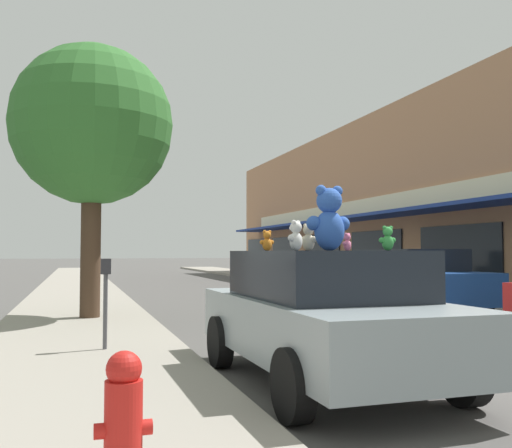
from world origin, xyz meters
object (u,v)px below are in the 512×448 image
(plush_art_car, at_px, (324,313))
(teddy_bear_cream, at_px, (308,238))
(teddy_bear_giant, at_px, (329,219))
(parked_car_far_right, at_px, (326,272))
(teddy_bear_green, at_px, (388,239))
(parked_car_far_center, at_px, (409,279))
(fire_hydrant, at_px, (123,420))
(teddy_bear_white, at_px, (296,236))
(parking_meter, at_px, (106,291))
(teddy_bear_orange, at_px, (267,241))
(teddy_bear_pink, at_px, (347,242))
(street_tree, at_px, (92,126))

(plush_art_car, xyz_separation_m, teddy_bear_cream, (0.09, 0.67, 0.88))
(teddy_bear_giant, height_order, parked_car_far_right, teddy_bear_giant)
(teddy_bear_cream, bearing_deg, teddy_bear_giant, 160.94)
(teddy_bear_cream, bearing_deg, teddy_bear_green, 162.55)
(teddy_bear_giant, xyz_separation_m, teddy_bear_cream, (-0.06, 0.50, -0.21))
(plush_art_car, distance_m, teddy_bear_cream, 1.11)
(parked_car_far_center, bearing_deg, fire_hydrant, -130.60)
(teddy_bear_white, distance_m, teddy_bear_green, 0.97)
(teddy_bear_giant, height_order, fire_hydrant, teddy_bear_giant)
(teddy_bear_white, relative_size, parked_car_far_right, 0.07)
(plush_art_car, distance_m, parked_car_far_right, 12.17)
(parking_meter, bearing_deg, fire_hydrant, -91.51)
(plush_art_car, bearing_deg, teddy_bear_white, -146.68)
(parking_meter, bearing_deg, teddy_bear_giant, -41.27)
(fire_hydrant, bearing_deg, teddy_bear_giant, 46.86)
(plush_art_car, distance_m, teddy_bear_white, 1.04)
(parked_car_far_center, bearing_deg, parked_car_far_right, 90.00)
(parked_car_far_right, xyz_separation_m, fire_hydrant, (-7.50, -13.66, -0.31))
(parked_car_far_right, bearing_deg, teddy_bear_orange, -118.21)
(teddy_bear_white, bearing_deg, plush_art_car, 173.70)
(plush_art_car, xyz_separation_m, teddy_bear_white, (-0.47, -0.31, 0.87))
(plush_art_car, relative_size, teddy_bear_orange, 15.46)
(teddy_bear_white, relative_size, teddy_bear_pink, 1.38)
(parked_car_far_center, bearing_deg, street_tree, 177.60)
(teddy_bear_giant, relative_size, parked_car_far_center, 0.17)
(teddy_bear_giant, distance_m, street_tree, 7.18)
(plush_art_car, height_order, street_tree, street_tree)
(parked_car_far_center, bearing_deg, teddy_bear_green, -123.99)
(teddy_bear_white, relative_size, teddy_bear_green, 1.29)
(teddy_bear_pink, height_order, parking_meter, teddy_bear_pink)
(parked_car_far_right, bearing_deg, parked_car_far_center, -90.00)
(teddy_bear_pink, distance_m, teddy_bear_green, 1.67)
(teddy_bear_giant, height_order, parked_car_far_center, teddy_bear_giant)
(teddy_bear_cream, distance_m, parked_car_far_center, 7.46)
(teddy_bear_green, relative_size, fire_hydrant, 0.32)
(teddy_bear_white, bearing_deg, parked_car_far_right, -155.99)
(teddy_bear_white, bearing_deg, parked_car_far_center, -170.58)
(teddy_bear_green, height_order, parking_meter, teddy_bear_green)
(plush_art_car, bearing_deg, teddy_bear_pink, 47.63)
(teddy_bear_giant, distance_m, parked_car_far_center, 7.82)
(teddy_bear_giant, distance_m, fire_hydrant, 4.02)
(teddy_bear_giant, relative_size, parking_meter, 0.61)
(teddy_bear_green, xyz_separation_m, parking_meter, (-2.63, 3.21, -0.69))
(teddy_bear_giant, bearing_deg, parking_meter, -45.52)
(parked_car_far_center, height_order, street_tree, street_tree)
(plush_art_car, distance_m, fire_hydrant, 3.57)
(teddy_bear_giant, height_order, parking_meter, teddy_bear_giant)
(teddy_bear_green, distance_m, street_tree, 8.25)
(teddy_bear_giant, distance_m, teddy_bear_green, 1.09)
(parked_car_far_center, distance_m, fire_hydrant, 11.54)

